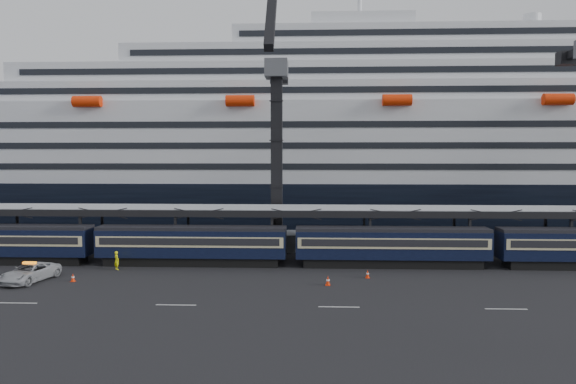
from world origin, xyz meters
The scene contains 10 objects.
ground centered at (0.00, 0.00, 0.00)m, with size 260.00×260.00×0.00m, color black.
train centered at (-4.65, 10.00, 2.20)m, with size 133.05×3.00×4.05m.
canopy centered at (0.00, 14.00, 5.25)m, with size 130.00×6.25×5.53m.
cruise_ship centered at (-1.08, 45.99, 12.34)m, with size 214.09×28.84×34.00m.
crane_dark_near centered at (-20.00, 18.59, 11.93)m, with size 4.50×17.75×35.08m.
pickup_truck centered at (-40.68, 2.57, 0.79)m, with size 2.62×5.68×1.58m, color #A9ABB0.
worker centered at (-34.81, 7.50, 0.91)m, with size 0.66×0.43×1.81m, color #FBFC0D.
traffic_cone_b centered at (-36.89, 2.68, 0.37)m, with size 0.37×0.37×0.74m.
traffic_cone_c centered at (-14.57, 2.31, 0.41)m, with size 0.42×0.42×0.84m.
traffic_cone_d centered at (-10.90, 5.10, 0.37)m, with size 0.38×0.38×0.75m.
Camera 1 is at (-16.16, -40.80, 10.98)m, focal length 32.00 mm.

